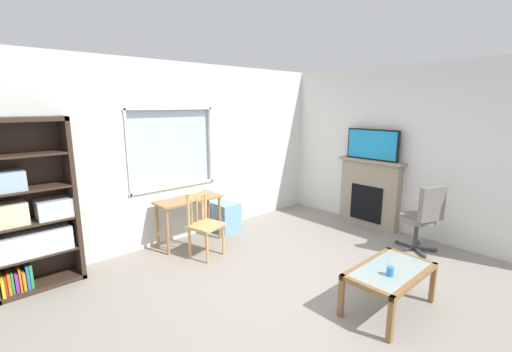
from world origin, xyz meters
The scene contains 12 objects.
ground centered at (0.00, 0.00, -0.01)m, with size 6.44×5.58×0.02m, color gray.
wall_back_with_window centered at (0.02, 2.29, 1.35)m, with size 5.44×0.15×2.71m.
wall_right centered at (2.78, 0.00, 1.35)m, with size 0.12×4.78×2.71m, color silver.
bookshelf centered at (-2.13, 2.05, 0.87)m, with size 0.90×0.38×1.96m.
desk_under_window centered at (-0.14, 1.94, 0.59)m, with size 1.00×0.41×0.71m.
wooden_chair centered at (-0.21, 1.43, 0.46)m, with size 0.51×0.49×0.90m.
plastic_drawer_unit centered at (0.59, 1.99, 0.24)m, with size 0.35×0.40×0.49m, color #72ADDB.
fireplace centered at (2.63, 0.55, 0.59)m, with size 0.26×1.15×1.17m.
tv centered at (2.61, 0.55, 1.43)m, with size 0.06×0.92×0.52m.
office_chair centered at (2.14, -0.56, 0.55)m, with size 0.58×0.62×1.00m.
coffee_table centered at (0.48, -0.93, 0.38)m, with size 0.99×0.56×0.45m.
sippy_cup centered at (0.35, -0.98, 0.50)m, with size 0.07×0.07×0.09m, color #337FD6.
Camera 1 is at (-2.67, -2.36, 2.09)m, focal length 23.79 mm.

